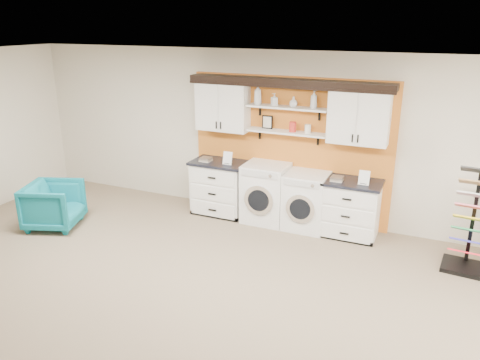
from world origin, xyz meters
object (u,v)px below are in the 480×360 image
at_px(base_cabinet_left, 220,187).
at_px(sample_rack, 470,234).
at_px(washer, 266,193).
at_px(dryer, 306,201).
at_px(armchair, 54,205).
at_px(base_cabinet_right, 350,208).

height_order(base_cabinet_left, sample_rack, sample_rack).
xyz_separation_m(washer, sample_rack, (3.10, -0.42, 0.02)).
xyz_separation_m(base_cabinet_left, washer, (0.86, -0.00, 0.03)).
bearing_deg(dryer, sample_rack, -9.98).
xyz_separation_m(washer, armchair, (-3.09, -1.63, -0.13)).
bearing_deg(washer, base_cabinet_left, 179.78).
bearing_deg(washer, armchair, -152.19).
relative_size(dryer, sample_rack, 0.57).
relative_size(dryer, armchair, 1.14).
distance_m(dryer, armchair, 4.13).
distance_m(base_cabinet_left, dryer, 1.56).
distance_m(dryer, sample_rack, 2.43).
distance_m(base_cabinet_right, washer, 1.40).
xyz_separation_m(base_cabinet_right, sample_rack, (1.69, -0.43, 0.07)).
distance_m(washer, armchair, 3.50).
bearing_deg(base_cabinet_right, armchair, -160.02).
height_order(dryer, armchair, dryer).
relative_size(washer, dryer, 1.07).
bearing_deg(base_cabinet_right, dryer, -179.72).
bearing_deg(base_cabinet_left, armchair, -143.80).
bearing_deg(sample_rack, base_cabinet_left, 178.79).
bearing_deg(washer, base_cabinet_right, 0.14).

